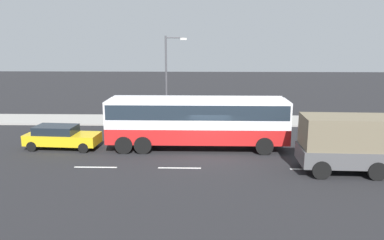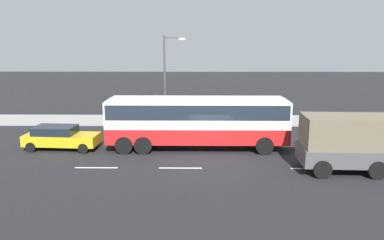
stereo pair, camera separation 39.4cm
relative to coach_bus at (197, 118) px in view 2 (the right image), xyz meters
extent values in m
plane|color=black|center=(0.80, -1.06, -2.08)|extent=(120.00, 120.00, 0.00)
cube|color=gray|center=(0.80, 8.58, -2.01)|extent=(80.00, 4.00, 0.15)
cube|color=white|center=(-5.64, -3.83, -2.08)|extent=(2.40, 0.16, 0.01)
cube|color=white|center=(-0.93, -3.83, -2.08)|extent=(2.40, 0.16, 0.01)
cube|color=white|center=(6.40, -3.83, -2.08)|extent=(2.40, 0.16, 0.01)
cube|color=white|center=(10.23, -3.83, -2.08)|extent=(2.40, 0.16, 0.01)
cube|color=red|center=(0.01, 0.00, -1.04)|extent=(11.55, 2.45, 0.99)
cube|color=silver|center=(0.01, 0.00, 0.31)|extent=(11.55, 2.45, 1.69)
cube|color=#1E2833|center=(0.01, 0.00, 0.54)|extent=(11.32, 2.48, 0.93)
cube|color=#1E2833|center=(5.73, -0.01, 0.39)|extent=(0.12, 2.25, 1.35)
cube|color=silver|center=(0.01, 0.00, 1.21)|extent=(11.09, 2.30, 0.12)
cylinder|color=black|center=(4.18, 1.17, -1.53)|extent=(1.10, 0.30, 1.10)
cylinder|color=black|center=(4.18, -1.17, -1.53)|extent=(1.10, 0.30, 1.10)
cylinder|color=black|center=(-3.37, 1.17, -1.53)|extent=(1.10, 0.30, 1.10)
cylinder|color=black|center=(-3.37, -1.17, -1.53)|extent=(1.10, 0.30, 1.10)
cylinder|color=black|center=(-4.57, 1.17, -1.53)|extent=(1.10, 0.30, 1.10)
cylinder|color=black|center=(-4.57, -1.17, -1.53)|extent=(1.10, 0.30, 1.10)
cube|color=#4C4C4F|center=(8.28, -4.20, -1.15)|extent=(5.48, 2.66, 0.90)
cube|color=#6B604C|center=(8.28, -4.20, 0.14)|extent=(5.26, 2.56, 1.67)
cylinder|color=black|center=(9.31, -3.05, -1.60)|extent=(0.97, 0.31, 0.96)
cylinder|color=black|center=(9.23, -5.42, -1.60)|extent=(0.97, 0.31, 0.96)
cylinder|color=black|center=(6.53, -2.95, -1.60)|extent=(0.97, 0.31, 0.96)
cylinder|color=black|center=(6.44, -5.32, -1.60)|extent=(0.97, 0.31, 0.96)
cube|color=gold|center=(-8.79, -0.12, -1.42)|extent=(4.83, 2.13, 0.68)
cube|color=black|center=(-9.21, -0.09, -0.83)|extent=(2.70, 1.83, 0.52)
cylinder|color=black|center=(-7.02, 0.61, -1.76)|extent=(0.65, 0.24, 0.64)
cylinder|color=black|center=(-7.15, -1.10, -1.76)|extent=(0.65, 0.24, 0.64)
cylinder|color=black|center=(-10.43, 0.85, -1.76)|extent=(0.65, 0.24, 0.64)
cylinder|color=black|center=(-10.55, -0.86, -1.76)|extent=(0.65, 0.24, 0.64)
cylinder|color=black|center=(-0.54, 8.40, -1.50)|extent=(0.14, 0.14, 0.86)
cylinder|color=black|center=(-0.70, 8.44, -1.50)|extent=(0.14, 0.14, 0.86)
cylinder|color=gold|center=(-0.62, 8.42, -0.75)|extent=(0.32, 0.32, 0.64)
sphere|color=brown|center=(-0.62, 8.42, -0.32)|extent=(0.23, 0.23, 0.23)
cylinder|color=brown|center=(7.35, 8.11, -1.51)|extent=(0.14, 0.14, 0.85)
cylinder|color=brown|center=(7.28, 7.97, -1.51)|extent=(0.14, 0.14, 0.85)
cylinder|color=gold|center=(7.31, 8.04, -0.76)|extent=(0.32, 0.32, 0.64)
sphere|color=#9E7051|center=(7.31, 8.04, -0.33)|extent=(0.23, 0.23, 0.23)
cylinder|color=#47474C|center=(-2.65, 7.22, 1.63)|extent=(0.16, 0.16, 7.13)
cylinder|color=#47474C|center=(-1.93, 7.22, 5.05)|extent=(1.44, 0.10, 0.10)
cube|color=silver|center=(-1.21, 7.22, 4.95)|extent=(0.50, 0.24, 0.16)
camera|label=1|loc=(0.34, -24.24, 5.01)|focal=36.07mm
camera|label=2|loc=(-0.05, -24.25, 5.01)|focal=36.07mm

